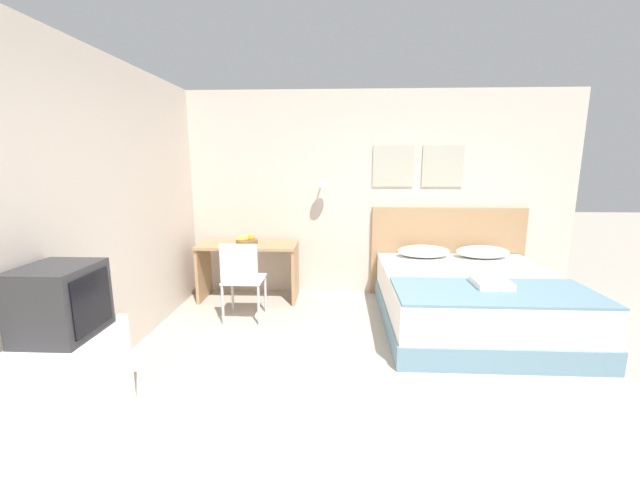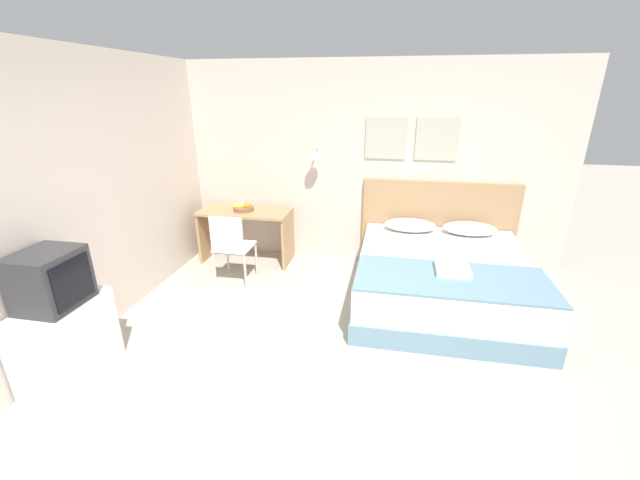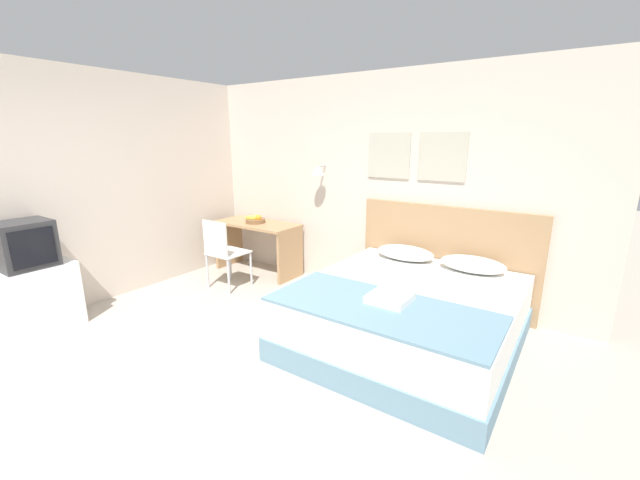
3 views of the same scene
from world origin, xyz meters
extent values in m
plane|color=#B2A899|center=(0.00, 0.00, 0.00)|extent=(24.00, 24.00, 0.00)
cube|color=beige|center=(0.00, 2.92, 1.32)|extent=(5.40, 0.06, 2.65)
cube|color=#B7B29E|center=(0.35, 2.88, 1.70)|extent=(0.52, 0.02, 0.52)
cube|color=#B7B29E|center=(0.98, 2.88, 1.70)|extent=(0.52, 0.02, 0.52)
cylinder|color=#B2B2B7|center=(-0.55, 2.81, 1.55)|extent=(0.02, 0.16, 0.02)
cone|color=white|center=(-0.55, 2.72, 1.50)|extent=(0.17, 0.17, 0.12)
cube|color=beige|center=(-2.33, -0.05, 1.32)|extent=(0.06, 5.89, 2.65)
cube|color=#66899E|center=(1.10, 1.82, 0.11)|extent=(1.87, 2.04, 0.22)
cube|color=white|center=(1.10, 1.82, 0.40)|extent=(1.84, 1.99, 0.35)
cube|color=#A87F56|center=(1.10, 2.86, 0.59)|extent=(1.99, 0.06, 1.17)
ellipsoid|color=white|center=(0.73, 2.60, 0.65)|extent=(0.65, 0.37, 0.15)
ellipsoid|color=white|center=(1.46, 2.60, 0.65)|extent=(0.65, 0.37, 0.15)
cube|color=#66899E|center=(1.10, 1.23, 0.58)|extent=(1.82, 0.81, 0.02)
cube|color=white|center=(1.11, 1.37, 0.63)|extent=(0.32, 0.33, 0.06)
cube|color=#A87F56|center=(-1.49, 2.55, 0.71)|extent=(1.24, 0.56, 0.03)
cube|color=#A87F56|center=(-2.09, 2.55, 0.35)|extent=(0.04, 0.52, 0.70)
cube|color=#A87F56|center=(-0.89, 2.55, 0.35)|extent=(0.04, 0.52, 0.70)
cube|color=white|center=(-1.40, 1.91, 0.46)|extent=(0.43, 0.43, 0.02)
cube|color=white|center=(-1.40, 1.70, 0.69)|extent=(0.40, 0.03, 0.43)
cylinder|color=#B7B7BC|center=(-1.59, 2.10, 0.23)|extent=(0.03, 0.03, 0.45)
cylinder|color=#B7B7BC|center=(-1.20, 2.10, 0.23)|extent=(0.03, 0.03, 0.45)
cylinder|color=#B7B7BC|center=(-1.59, 1.71, 0.23)|extent=(0.03, 0.03, 0.45)
cylinder|color=#B7B7BC|center=(-1.20, 1.71, 0.23)|extent=(0.03, 0.03, 0.45)
cylinder|color=brown|center=(-1.50, 2.54, 0.76)|extent=(0.27, 0.27, 0.05)
sphere|color=orange|center=(-1.45, 2.54, 0.81)|extent=(0.09, 0.09, 0.09)
sphere|color=#B2C156|center=(-1.54, 2.58, 0.80)|extent=(0.08, 0.08, 0.08)
ellipsoid|color=yellow|center=(-1.55, 2.50, 0.81)|extent=(0.19, 0.13, 0.06)
cube|color=white|center=(-2.07, -0.05, 0.34)|extent=(0.42, 0.73, 0.68)
cube|color=#2D2D30|center=(-2.07, -0.05, 0.91)|extent=(0.40, 0.46, 0.45)
cube|color=black|center=(-1.86, -0.05, 0.91)|extent=(0.01, 0.36, 0.35)
camera|label=1|loc=(-0.35, -2.27, 1.75)|focal=22.00mm
camera|label=2|loc=(0.49, -2.31, 2.26)|focal=22.00mm
camera|label=3|loc=(2.33, -1.43, 1.89)|focal=22.00mm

